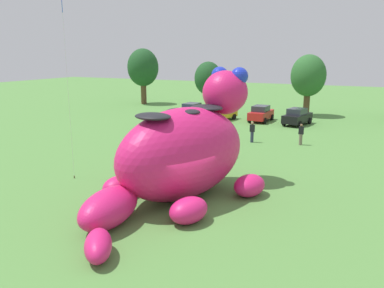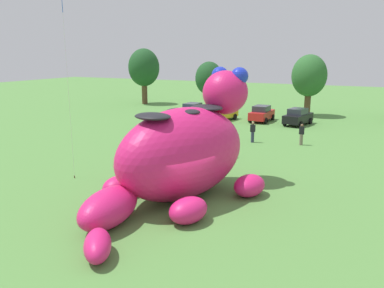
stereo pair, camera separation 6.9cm
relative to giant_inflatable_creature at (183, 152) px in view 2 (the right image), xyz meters
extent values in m
plane|color=#568E42|center=(0.87, -1.75, -2.36)|extent=(160.00, 160.00, 0.00)
ellipsoid|color=#E01E6B|center=(-0.01, 0.02, -0.07)|extent=(6.05, 8.91, 4.58)
ellipsoid|color=#E01E6B|center=(0.89, 3.36, 2.71)|extent=(3.02, 3.19, 2.42)
sphere|color=#1E33CC|center=(0.34, 3.88, 3.61)|extent=(0.97, 0.97, 0.97)
sphere|color=#1E33CC|center=(1.62, 3.54, 3.61)|extent=(0.97, 0.97, 0.97)
ellipsoid|color=black|center=(0.46, 1.79, 2.03)|extent=(2.15, 1.89, 0.31)
ellipsoid|color=black|center=(-0.01, 0.02, 2.03)|extent=(2.15, 1.89, 0.31)
ellipsoid|color=black|center=(-0.54, -1.94, 2.03)|extent=(2.15, 1.89, 0.31)
ellipsoid|color=#E01E6B|center=(-1.89, 2.84, -1.80)|extent=(1.86, 2.25, 1.12)
ellipsoid|color=#E01E6B|center=(3.02, 1.52, -1.80)|extent=(1.86, 2.25, 1.12)
ellipsoid|color=#E01E6B|center=(-2.86, -1.53, -1.80)|extent=(1.86, 2.25, 1.12)
ellipsoid|color=#E01E6B|center=(1.66, -2.75, -1.80)|extent=(1.86, 2.25, 1.12)
ellipsoid|color=#E01E6B|center=(-1.23, -4.50, -1.56)|extent=(2.14, 3.81, 1.60)
ellipsoid|color=#E01E6B|center=(0.13, -6.90, -1.87)|extent=(2.03, 2.27, 0.98)
cube|color=#2347B7|center=(-10.49, 22.58, -1.64)|extent=(1.88, 4.17, 0.80)
cube|color=#2D333D|center=(-10.50, 22.43, -0.94)|extent=(1.58, 2.03, 0.60)
cylinder|color=black|center=(-11.28, 23.89, -2.04)|extent=(0.27, 0.65, 0.64)
cylinder|color=black|center=(-9.59, 23.81, -2.04)|extent=(0.27, 0.65, 0.64)
cylinder|color=black|center=(-11.40, 21.35, -2.04)|extent=(0.27, 0.65, 0.64)
cylinder|color=black|center=(-9.70, 21.27, -2.04)|extent=(0.27, 0.65, 0.64)
cube|color=yellow|center=(-6.97, 22.60, -1.64)|extent=(2.46, 4.35, 0.80)
cube|color=#2D333D|center=(-7.00, 22.45, -0.94)|extent=(1.85, 2.22, 0.60)
cylinder|color=black|center=(-7.56, 24.01, -2.04)|extent=(0.36, 0.67, 0.64)
cylinder|color=black|center=(-5.89, 23.68, -2.04)|extent=(0.36, 0.67, 0.64)
cylinder|color=black|center=(-8.05, 21.51, -2.04)|extent=(0.36, 0.67, 0.64)
cylinder|color=black|center=(-6.38, 21.18, -2.04)|extent=(0.36, 0.67, 0.64)
cube|color=red|center=(-2.89, 23.90, -1.64)|extent=(1.81, 4.15, 0.80)
cube|color=#2D333D|center=(-2.89, 23.75, -0.94)|extent=(1.55, 2.01, 0.60)
cylinder|color=black|center=(-3.70, 25.19, -2.04)|extent=(0.26, 0.65, 0.64)
cylinder|color=black|center=(-2.00, 25.14, -2.04)|extent=(0.26, 0.65, 0.64)
cylinder|color=black|center=(-3.78, 22.65, -2.04)|extent=(0.26, 0.65, 0.64)
cylinder|color=black|center=(-2.08, 22.60, -2.04)|extent=(0.26, 0.65, 0.64)
cube|color=black|center=(1.06, 23.44, -1.64)|extent=(2.46, 4.35, 0.80)
cube|color=#2D333D|center=(1.03, 23.29, -0.94)|extent=(1.85, 2.22, 0.60)
cylinder|color=black|center=(0.48, 24.85, -2.04)|extent=(0.36, 0.67, 0.64)
cylinder|color=black|center=(2.14, 24.52, -2.04)|extent=(0.36, 0.67, 0.64)
cylinder|color=black|center=(-0.02, 22.36, -2.04)|extent=(0.36, 0.67, 0.64)
cylinder|color=black|center=(1.65, 22.03, -2.04)|extent=(0.36, 0.67, 0.64)
cylinder|color=brown|center=(-22.52, 31.12, -0.97)|extent=(0.79, 0.79, 2.77)
ellipsoid|color=#1E4C23|center=(-22.52, 31.12, 2.85)|extent=(4.44, 4.44, 5.32)
cylinder|color=brown|center=(-11.45, 29.12, -1.27)|extent=(0.62, 0.62, 2.18)
ellipsoid|color=#1E4C23|center=(-11.45, 29.12, 1.73)|extent=(3.48, 3.48, 4.18)
cylinder|color=brown|center=(0.79, 29.94, -1.11)|extent=(0.71, 0.71, 2.49)
ellipsoid|color=#2D662D|center=(0.79, 29.94, 2.33)|extent=(3.99, 3.99, 4.79)
cylinder|color=#726656|center=(-0.80, 8.15, -1.92)|extent=(0.26, 0.26, 0.88)
cube|color=#2D4CA5|center=(-0.80, 8.15, -1.18)|extent=(0.38, 0.22, 0.60)
sphere|color=#9E7051|center=(-0.80, 8.15, -0.76)|extent=(0.22, 0.22, 0.22)
cylinder|color=#726656|center=(3.15, 14.40, -1.92)|extent=(0.26, 0.26, 0.88)
cube|color=black|center=(3.15, 14.40, -1.18)|extent=(0.38, 0.22, 0.60)
sphere|color=brown|center=(3.15, 14.40, -0.76)|extent=(0.22, 0.22, 0.22)
cylinder|color=#2D334C|center=(-0.64, 13.60, -1.92)|extent=(0.26, 0.26, 0.88)
cube|color=black|center=(-0.64, 13.60, -1.18)|extent=(0.38, 0.22, 0.60)
sphere|color=#9E7051|center=(-0.64, 13.60, -0.76)|extent=(0.22, 0.22, 0.22)
cylinder|color=black|center=(-6.83, 11.22, -1.92)|extent=(0.26, 0.26, 0.88)
cube|color=#2D4CA5|center=(-6.83, 11.22, -1.18)|extent=(0.38, 0.22, 0.60)
sphere|color=#9E7051|center=(-6.83, 11.22, -0.76)|extent=(0.22, 0.22, 0.22)
cylinder|color=brown|center=(-7.14, -0.20, -2.29)|extent=(0.06, 0.06, 0.15)
cylinder|color=silver|center=(-7.14, -0.20, 3.12)|extent=(0.01, 0.01, 10.66)
cylinder|color=blue|center=(-7.14, -0.20, 7.55)|extent=(0.03, 0.03, 1.20)
camera|label=1|loc=(8.73, -16.89, 4.81)|focal=36.55mm
camera|label=2|loc=(8.79, -16.86, 4.81)|focal=36.55mm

